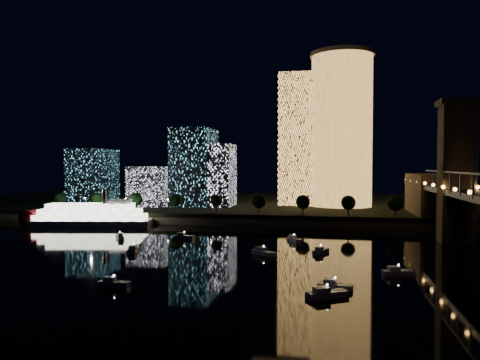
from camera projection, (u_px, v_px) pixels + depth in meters
The scene contains 10 objects.
ground at pixel (249, 266), 126.35m from camera, with size 520.00×520.00×0.00m, color black.
far_bank at pixel (292, 205), 283.49m from camera, with size 420.00×160.00×5.00m, color black.
seawall at pixel (279, 223), 206.88m from camera, with size 420.00×6.00×3.00m, color #6B5E4C.
tower_cylindrical at pixel (342, 130), 249.92m from camera, with size 34.00×34.00×81.70m.
tower_rectangular at pixel (300, 140), 260.85m from camera, with size 22.66×22.66×72.10m, color #FFB151.
midrise_blocks at pixel (167, 174), 258.65m from camera, with size 96.55×35.99×41.70m.
riverboat at pixel (85, 216), 208.40m from camera, with size 58.10×21.01×17.17m.
motorboats at pixel (246, 257), 134.74m from camera, with size 99.60×75.72×2.78m.
esplanade_trees at pixel (224, 201), 217.24m from camera, with size 166.64×6.97×8.99m.
street_lamps at pixel (211, 203), 224.59m from camera, with size 132.70×0.70×5.65m.
Camera 1 is at (20.35, -123.82, 27.72)m, focal length 35.00 mm.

